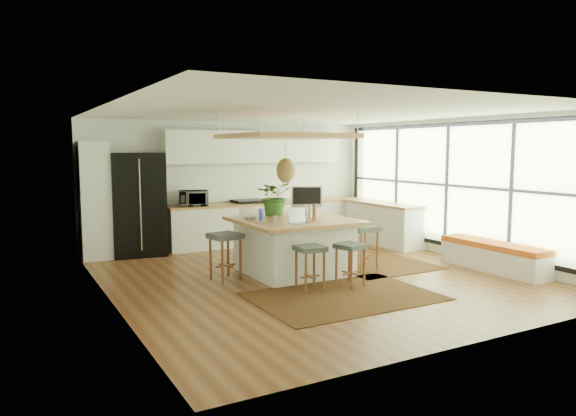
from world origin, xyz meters
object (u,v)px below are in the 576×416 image
fridge (139,209)px  stool_left_side (225,258)px  stool_near_right (350,264)px  island_plant (274,200)px  stool_near_left (310,267)px  island (293,246)px  stool_right_back (338,243)px  microwave (194,197)px  stool_right_front (363,250)px  monitor (307,200)px  laptop (301,216)px

fridge → stool_left_side: (0.73, -2.73, -0.57)m
stool_near_right → fridge: bearing=119.4°
island_plant → stool_near_left: bearing=-99.3°
island → stool_near_right: 1.25m
stool_right_back → microwave: size_ratio=1.37×
island → stool_right_front: 1.24m
monitor → microwave: 2.72m
microwave → island_plant: bearing=-56.9°
stool_right_front → monitor: 1.35m
stool_near_right → monitor: 1.83m
laptop → monitor: size_ratio=0.62×
island → stool_right_front: size_ratio=2.37×
stool_left_side → laptop: (1.06, -0.61, 0.70)m
stool_right_back → fridge: bearing=141.4°
stool_right_front → microwave: size_ratio=1.34×
microwave → island_plant: island_plant is taller
island → stool_right_front: island is taller
stool_near_right → stool_right_front: size_ratio=0.86×
stool_near_left → laptop: bearing=72.7°
stool_right_front → microwave: 3.84m
stool_right_back → stool_left_side: (-2.35, -0.27, 0.00)m
stool_near_left → stool_left_side: (-0.87, 1.19, 0.00)m
stool_right_front → microwave: bearing=121.5°
fridge → stool_near_left: (1.61, -3.92, -0.57)m
stool_left_side → stool_right_back: bearing=6.5°
laptop → monitor: (0.66, 0.94, 0.14)m
stool_right_back → monitor: monitor is taller
stool_near_left → monitor: (0.84, 1.52, 0.83)m
stool_near_right → laptop: laptop is taller
stool_right_front → stool_right_back: 0.76m
stool_near_left → stool_near_right: size_ratio=1.01×
stool_right_back → stool_near_right: bearing=-117.7°
stool_near_left → island: bearing=73.1°
microwave → stool_right_back: bearing=-37.2°
laptop → monitor: bearing=45.5°
fridge → island: (1.94, -2.82, -0.46)m
stool_near_left → stool_right_back: 2.08m
stool_near_right → monitor: (0.18, 1.62, 0.83)m
stool_near_left → island_plant: (0.28, 1.70, 0.85)m
fridge → microwave: size_ratio=3.48×
fridge → stool_near_left: fridge is taller
stool_right_back → laptop: size_ratio=2.30×
stool_right_back → laptop: (-1.30, -0.88, 0.70)m
laptop → stool_near_left: bearing=-116.8°
stool_right_back → island: bearing=-162.9°
monitor → island: bearing=-116.8°
stool_near_left → microwave: microwave is taller
stool_near_left → stool_right_front: size_ratio=0.87×
stool_near_left → stool_right_back: bearing=44.6°
stool_near_left → monitor: monitor is taller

